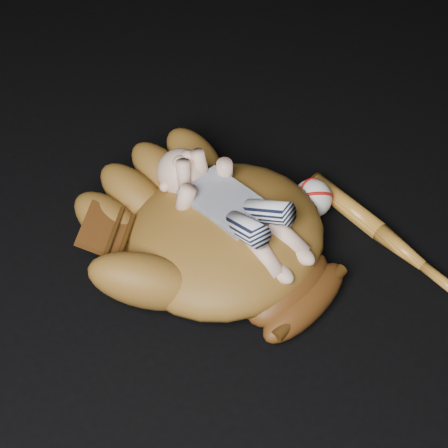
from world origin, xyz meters
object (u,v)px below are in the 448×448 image
(newborn_baby, at_px, (236,209))
(baseball, at_px, (313,198))
(baseball_bat, at_px, (389,239))
(baseball_glove, at_px, (225,229))

(newborn_baby, bearing_deg, baseball, -8.02)
(baseball_bat, distance_m, baseball, 0.17)
(baseball_glove, relative_size, newborn_baby, 1.57)
(baseball_glove, height_order, baseball, baseball_glove)
(newborn_baby, height_order, baseball, newborn_baby)
(baseball_bat, bearing_deg, baseball, 115.05)
(baseball_glove, distance_m, baseball_bat, 0.32)
(baseball_bat, relative_size, baseball, 5.17)
(baseball_glove, xyz_separation_m, baseball_bat, (0.28, -0.14, -0.07))
(baseball, bearing_deg, newborn_baby, -175.78)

